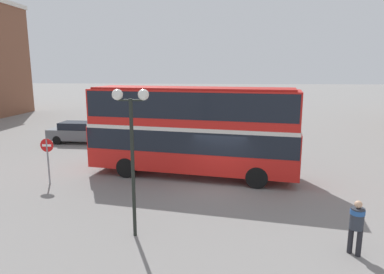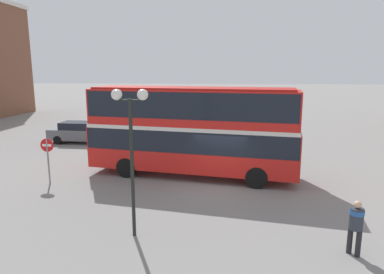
{
  "view_description": "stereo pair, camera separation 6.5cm",
  "coord_description": "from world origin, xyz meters",
  "px_view_note": "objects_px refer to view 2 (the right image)",
  "views": [
    {
      "loc": [
        -0.01,
        -15.8,
        5.59
      ],
      "look_at": [
        -1.44,
        1.69,
        2.11
      ],
      "focal_mm": 32.0,
      "sensor_mm": 36.0,
      "label": 1
    },
    {
      "loc": [
        0.06,
        -15.79,
        5.59
      ],
      "look_at": [
        -1.44,
        1.69,
        2.11
      ],
      "focal_mm": 32.0,
      "sensor_mm": 36.0,
      "label": 2
    }
  ],
  "objects_px": {
    "pedestrian_foreground": "(356,222)",
    "parked_car_kerb_far": "(80,132)",
    "no_entry_sign": "(48,153)",
    "parked_car_kerb_near": "(238,123)",
    "street_lamp_twin_globe": "(131,127)",
    "double_decker_bus": "(192,126)"
  },
  "relations": [
    {
      "from": "pedestrian_foreground",
      "to": "parked_car_kerb_far",
      "type": "bearing_deg",
      "value": -89.89
    },
    {
      "from": "parked_car_kerb_near",
      "to": "pedestrian_foreground",
      "type": "bearing_deg",
      "value": 90.04
    },
    {
      "from": "parked_car_kerb_near",
      "to": "parked_car_kerb_far",
      "type": "bearing_deg",
      "value": 17.74
    },
    {
      "from": "street_lamp_twin_globe",
      "to": "parked_car_kerb_far",
      "type": "bearing_deg",
      "value": 118.83
    },
    {
      "from": "pedestrian_foreground",
      "to": "parked_car_kerb_far",
      "type": "relative_size",
      "value": 0.37
    },
    {
      "from": "street_lamp_twin_globe",
      "to": "no_entry_sign",
      "type": "relative_size",
      "value": 2.18
    },
    {
      "from": "parked_car_kerb_near",
      "to": "street_lamp_twin_globe",
      "type": "bearing_deg",
      "value": 70.65
    },
    {
      "from": "street_lamp_twin_globe",
      "to": "no_entry_sign",
      "type": "distance_m",
      "value": 7.76
    },
    {
      "from": "pedestrian_foreground",
      "to": "street_lamp_twin_globe",
      "type": "relative_size",
      "value": 0.35
    },
    {
      "from": "parked_car_kerb_near",
      "to": "street_lamp_twin_globe",
      "type": "height_order",
      "value": "street_lamp_twin_globe"
    },
    {
      "from": "double_decker_bus",
      "to": "pedestrian_foreground",
      "type": "xyz_separation_m",
      "value": [
        5.6,
        -7.5,
        -1.63
      ]
    },
    {
      "from": "parked_car_kerb_far",
      "to": "pedestrian_foreground",
      "type": "bearing_deg",
      "value": -43.2
    },
    {
      "from": "parked_car_kerb_far",
      "to": "no_entry_sign",
      "type": "xyz_separation_m",
      "value": [
        2.43,
        -9.54,
        0.73
      ]
    },
    {
      "from": "pedestrian_foreground",
      "to": "street_lamp_twin_globe",
      "type": "distance_m",
      "value": 7.53
    },
    {
      "from": "parked_car_kerb_near",
      "to": "parked_car_kerb_far",
      "type": "relative_size",
      "value": 0.89
    },
    {
      "from": "pedestrian_foreground",
      "to": "no_entry_sign",
      "type": "xyz_separation_m",
      "value": [
        -12.55,
        5.62,
        0.48
      ]
    },
    {
      "from": "double_decker_bus",
      "to": "street_lamp_twin_globe",
      "type": "xyz_separation_m",
      "value": [
        -1.4,
        -6.84,
        1.06
      ]
    },
    {
      "from": "pedestrian_foreground",
      "to": "no_entry_sign",
      "type": "bearing_deg",
      "value": -68.66
    },
    {
      "from": "pedestrian_foreground",
      "to": "no_entry_sign",
      "type": "height_order",
      "value": "no_entry_sign"
    },
    {
      "from": "double_decker_bus",
      "to": "no_entry_sign",
      "type": "distance_m",
      "value": 7.29
    },
    {
      "from": "double_decker_bus",
      "to": "parked_car_kerb_far",
      "type": "distance_m",
      "value": 12.26
    },
    {
      "from": "pedestrian_foreground",
      "to": "street_lamp_twin_globe",
      "type": "xyz_separation_m",
      "value": [
        -7.0,
        0.66,
        2.69
      ]
    }
  ]
}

